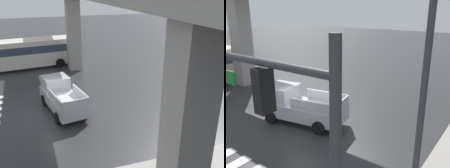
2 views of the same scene
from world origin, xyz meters
TOP-DOWN VIEW (x-y plane):
  - ground_plane at (0.00, 0.00)m, footprint 120.00×120.00m
  - pickup_truck at (-0.80, 0.31)m, footprint 5.36×2.80m
  - traffic_signal_mast at (5.34, -6.67)m, footprint 6.49×0.32m
  - street_lamp_near_corner at (7.45, -3.82)m, footprint 0.44×0.70m

SIDE VIEW (x-z plane):
  - ground_plane at x=0.00m, z-range 0.00..0.00m
  - pickup_truck at x=-0.80m, z-range -0.05..2.03m
  - traffic_signal_mast at x=5.34m, z-range 1.29..7.49m
  - street_lamp_near_corner at x=7.45m, z-range 0.94..8.18m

